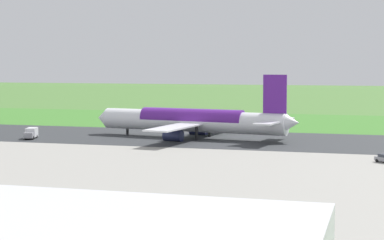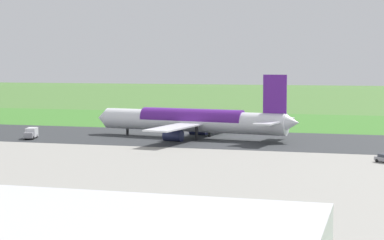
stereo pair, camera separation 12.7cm
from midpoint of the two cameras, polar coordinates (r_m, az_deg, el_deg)
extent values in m
plane|color=#477233|center=(166.78, -1.51, -1.50)|extent=(800.00, 800.00, 0.00)
cube|color=#2D3033|center=(166.78, -1.51, -1.49)|extent=(600.00, 38.69, 0.06)
cube|color=gray|center=(113.97, -10.14, -4.55)|extent=(440.00, 110.00, 0.05)
cube|color=#3C782B|center=(209.52, 2.12, -0.19)|extent=(600.00, 80.00, 0.04)
cylinder|color=white|center=(165.08, -0.02, -0.10)|extent=(48.25, 12.13, 5.20)
cone|color=white|center=(177.04, -7.57, 0.19)|extent=(3.69, 5.32, 4.94)
cone|color=white|center=(156.43, 8.43, -0.21)|extent=(4.11, 4.88, 4.42)
cube|color=#591E8C|center=(157.15, 7.02, 2.20)|extent=(5.61, 1.31, 9.00)
cube|color=white|center=(152.34, 6.39, -0.25)|extent=(5.27, 9.49, 0.36)
cube|color=white|center=(162.81, 7.57, 0.07)|extent=(5.27, 9.49, 0.36)
cube|color=white|center=(154.76, -1.36, -0.59)|extent=(9.14, 22.64, 0.35)
cube|color=white|center=(174.79, 1.76, 0.04)|extent=(9.14, 22.64, 0.35)
cylinder|color=#23284C|center=(159.23, -1.62, -1.33)|extent=(4.86, 3.43, 2.80)
cylinder|color=#23284C|center=(172.78, 0.54, -0.84)|extent=(4.86, 3.43, 2.80)
cylinder|color=black|center=(173.56, -5.52, -0.71)|extent=(0.70, 0.70, 3.42)
cylinder|color=black|center=(160.47, 0.37, -1.14)|extent=(0.70, 0.70, 3.42)
cylinder|color=black|center=(167.78, 1.47, -0.88)|extent=(0.70, 0.70, 3.42)
cylinder|color=#591E8C|center=(165.04, -0.02, 0.08)|extent=(26.88, 9.01, 5.23)
cube|color=gray|center=(166.66, -13.69, -1.27)|extent=(2.70, 2.70, 1.30)
cube|color=silver|center=(169.32, -13.46, -1.01)|extent=(3.21, 4.27, 2.20)
cylinder|color=black|center=(166.49, -13.35, -1.49)|extent=(0.52, 0.95, 0.90)
cylinder|color=black|center=(166.98, -14.02, -1.49)|extent=(0.52, 0.95, 0.90)
cylinder|color=black|center=(169.77, -13.07, -1.36)|extent=(0.52, 0.95, 0.90)
cylinder|color=black|center=(170.26, -13.73, -1.36)|extent=(0.52, 0.95, 0.90)
cylinder|color=black|center=(131.47, 15.90, -3.28)|extent=(0.62, 0.59, 0.64)
cylinder|color=black|center=(130.22, 15.40, -3.34)|extent=(0.62, 0.59, 0.64)
cylinder|color=slate|center=(215.40, 0.11, 0.19)|extent=(0.10, 0.10, 1.87)
cube|color=red|center=(215.32, 0.11, 0.52)|extent=(0.60, 0.04, 0.60)
cone|color=orange|center=(213.32, -1.45, -0.03)|extent=(0.40, 0.40, 0.55)
camera|label=1|loc=(0.06, -90.02, 0.00)|focal=62.87mm
camera|label=2|loc=(0.06, 89.98, 0.00)|focal=62.87mm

